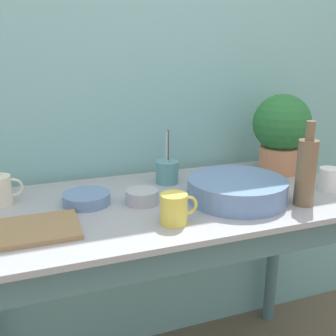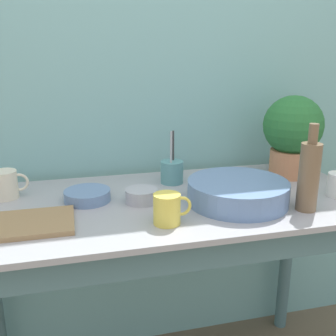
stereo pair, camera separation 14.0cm
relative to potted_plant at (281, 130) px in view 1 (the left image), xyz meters
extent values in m
cube|color=#7AB2B2|center=(-0.58, 0.24, 0.11)|extent=(6.00, 0.05, 2.40)
cylinder|color=slate|center=(0.12, 0.14, -0.65)|extent=(0.06, 0.06, 0.88)
cube|color=slate|center=(-0.58, -0.44, -0.26)|extent=(1.39, 0.02, 0.10)
cube|color=#9E9EA3|center=(-0.58, -0.15, -0.20)|extent=(1.49, 0.68, 0.02)
cylinder|color=tan|center=(0.00, 0.00, -0.13)|extent=(0.17, 0.17, 0.11)
sphere|color=#286B33|center=(0.00, 0.00, 0.03)|extent=(0.25, 0.25, 0.25)
cylinder|color=#6684B2|center=(-0.35, -0.24, -0.15)|extent=(0.36, 0.36, 0.08)
cylinder|color=brown|center=(-0.15, -0.36, -0.08)|extent=(0.07, 0.07, 0.23)
cylinder|color=brown|center=(-0.15, -0.36, 0.07)|extent=(0.03, 0.03, 0.07)
cylinder|color=white|center=(0.04, -0.27, -0.15)|extent=(0.08, 0.08, 0.09)
torus|color=beige|center=(-1.10, 0.01, -0.13)|extent=(0.07, 0.01, 0.07)
cylinder|color=#E5CC4C|center=(-0.63, -0.35, -0.14)|extent=(0.09, 0.09, 0.10)
torus|color=#E5CC4C|center=(-0.59, -0.35, -0.14)|extent=(0.06, 0.01, 0.06)
cylinder|color=#A8A8B2|center=(-0.68, -0.15, -0.17)|extent=(0.12, 0.12, 0.05)
cylinder|color=#6684B2|center=(-0.87, -0.10, -0.17)|extent=(0.17, 0.17, 0.04)
cylinder|color=#569399|center=(-0.52, 0.03, -0.15)|extent=(0.09, 0.09, 0.09)
cylinder|color=#333333|center=(-0.51, 0.05, -0.08)|extent=(0.01, 0.01, 0.21)
cylinder|color=#B7B7BC|center=(-0.53, 0.01, -0.08)|extent=(0.01, 0.01, 0.22)
cube|color=#99754C|center=(-1.07, -0.27, -0.18)|extent=(0.31, 0.21, 0.02)
camera|label=1|loc=(-1.04, -1.41, 0.33)|focal=42.00mm
camera|label=2|loc=(-0.91, -1.45, 0.33)|focal=42.00mm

